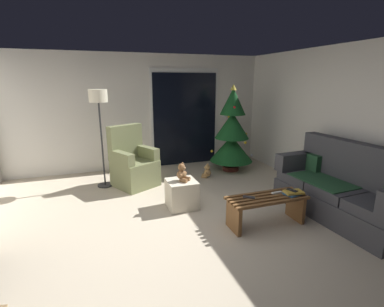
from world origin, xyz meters
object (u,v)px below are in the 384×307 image
at_px(book_stack, 293,193).
at_px(remote_white, 277,193).
at_px(christmas_tree, 232,133).
at_px(couch, 342,191).
at_px(remote_graphite, 249,197).
at_px(ottoman, 182,194).
at_px(teddy_bear_chestnut, 182,173).
at_px(armchair, 133,165).
at_px(teddy_bear_honey_by_tree, 207,172).
at_px(coffee_table, 266,206).
at_px(cell_phone, 292,190).
at_px(floor_lamp, 99,105).

bearing_deg(book_stack, remote_white, 149.23).
bearing_deg(christmas_tree, couch, -78.37).
xyz_separation_m(remote_graphite, ottoman, (-0.67, 0.87, -0.21)).
xyz_separation_m(remote_graphite, remote_white, (0.45, 0.01, 0.00)).
bearing_deg(teddy_bear_chestnut, armchair, 115.19).
bearing_deg(christmas_tree, teddy_bear_honey_by_tree, -157.66).
bearing_deg(book_stack, couch, -5.25).
bearing_deg(coffee_table, remote_graphite, 171.56).
bearing_deg(ottoman, teddy_bear_honey_by_tree, 52.47).
bearing_deg(armchair, remote_white, -51.09).
bearing_deg(cell_phone, ottoman, 124.95).
bearing_deg(remote_graphite, remote_white, 128.27).
distance_m(couch, cell_phone, 0.81).
distance_m(couch, remote_white, 1.00).
bearing_deg(remote_white, remote_graphite, -90.05).
relative_size(book_stack, armchair, 0.24).
bearing_deg(christmas_tree, teddy_bear_chestnut, -137.18).
xyz_separation_m(couch, floor_lamp, (-3.19, 2.41, 1.11)).
bearing_deg(teddy_bear_honey_by_tree, teddy_bear_chestnut, -127.11).
bearing_deg(cell_phone, remote_graphite, 153.81).
relative_size(cell_phone, christmas_tree, 0.08).
bearing_deg(floor_lamp, teddy_bear_chestnut, -51.07).
distance_m(book_stack, ottoman, 1.64).
bearing_deg(armchair, teddy_bear_honey_by_tree, -2.22).
bearing_deg(couch, book_stack, 174.75).
bearing_deg(coffee_table, ottoman, 135.41).
xyz_separation_m(book_stack, teddy_bear_chestnut, (-1.29, 0.97, 0.11)).
height_order(cell_phone, teddy_bear_honey_by_tree, cell_phone).
relative_size(couch, floor_lamp, 1.11).
xyz_separation_m(christmas_tree, armchair, (-2.15, -0.22, -0.43)).
bearing_deg(couch, christmas_tree, 101.63).
bearing_deg(couch, armchair, 139.56).
bearing_deg(armchair, book_stack, -49.62).
height_order(coffee_table, ottoman, ottoman).
bearing_deg(teddy_bear_honey_by_tree, ottoman, -127.53).
height_order(remote_graphite, christmas_tree, christmas_tree).
relative_size(remote_graphite, teddy_bear_chestnut, 0.55).
height_order(christmas_tree, teddy_bear_honey_by_tree, christmas_tree).
distance_m(couch, floor_lamp, 4.15).
bearing_deg(teddy_bear_chestnut, floor_lamp, 128.93).
xyz_separation_m(coffee_table, christmas_tree, (0.66, 2.36, 0.55)).
height_order(remote_graphite, teddy_bear_chestnut, teddy_bear_chestnut).
bearing_deg(teddy_bear_chestnut, remote_graphite, -52.61).
distance_m(remote_white, teddy_bear_chestnut, 1.41).
height_order(remote_white, cell_phone, cell_phone).
height_order(christmas_tree, armchair, christmas_tree).
distance_m(book_stack, teddy_bear_chestnut, 1.62).
relative_size(remote_white, cell_phone, 1.08).
xyz_separation_m(remote_graphite, christmas_tree, (0.91, 2.32, 0.40)).
bearing_deg(floor_lamp, cell_phone, -44.16).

